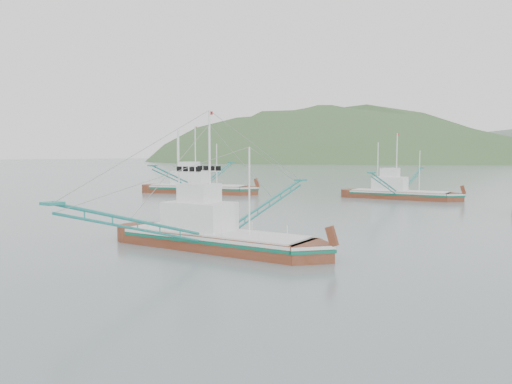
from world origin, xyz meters
The scene contains 5 objects.
ground centered at (0.00, 0.00, 0.00)m, with size 1200.00×1200.00×0.00m, color slate.
main_boat centered at (2.38, -2.42, 1.43)m, with size 13.79×24.70×9.99m.
bg_boat_left centered at (-30.53, 32.73, 2.24)m, with size 16.65×28.45×11.80m.
bg_boat_far centered at (-0.45, 41.75, 1.38)m, with size 13.94×24.86×10.07m.
headland_left centered at (-180.00, 360.00, 0.00)m, with size 448.00×308.00×210.00m, color #38592E.
Camera 1 is at (23.99, -27.91, 6.34)m, focal length 35.00 mm.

